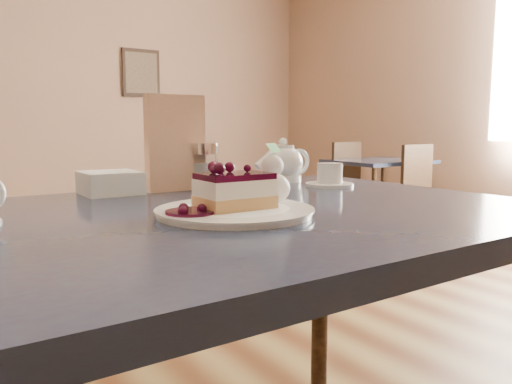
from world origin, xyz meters
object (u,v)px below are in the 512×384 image
tea_set (292,166)px  main_table (220,254)px  dessert_plate (235,212)px  cheesecake_slice (235,191)px  bg_table_far_right (377,222)px

tea_set → main_table: bearing=-143.0°
main_table → dessert_plate: dessert_plate is taller
dessert_plate → cheesecake_slice: bearing=-90.0°
bg_table_far_right → cheesecake_slice: bearing=-140.3°
cheesecake_slice → bg_table_far_right: 4.09m
dessert_plate → tea_set: 0.56m
main_table → bg_table_far_right: size_ratio=0.81×
cheesecake_slice → bg_table_far_right: size_ratio=0.08×
cheesecake_slice → bg_table_far_right: (3.13, 2.51, -0.80)m
main_table → bg_table_far_right: 4.04m
bg_table_far_right → tea_set: bearing=-140.7°
cheesecake_slice → tea_set: bearing=41.3°
main_table → bg_table_far_right: bearing=37.9°
dessert_plate → cheesecake_slice: (0.00, -0.00, 0.04)m
tea_set → bg_table_far_right: (2.71, 2.14, -0.80)m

